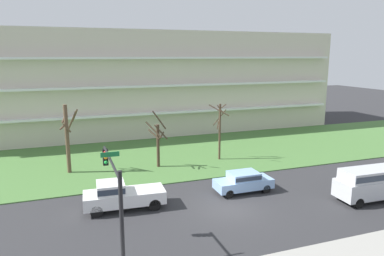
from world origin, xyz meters
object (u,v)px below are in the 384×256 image
object	(u,v)px
tree_far_left	(68,136)
traffic_signal_mast	(114,193)
sedan_blue_center_left	(243,181)
pickup_white_near_left	(121,195)
tree_left	(158,141)
van_silver_center_right	(372,182)
tree_center	(220,129)

from	to	relation	value
tree_far_left	traffic_signal_mast	size ratio (longest dim) A/B	1.06
sedan_blue_center_left	pickup_white_near_left	bearing A→B (deg)	0.14
tree_left	van_silver_center_right	size ratio (longest dim) A/B	1.03
tree_far_left	tree_center	size ratio (longest dim) A/B	1.08
tree_far_left	sedan_blue_center_left	xyz separation A→B (m)	(12.35, -9.15, -2.48)
sedan_blue_center_left	van_silver_center_right	distance (m)	9.09
tree_center	van_silver_center_right	size ratio (longest dim) A/B	1.08
tree_far_left	pickup_white_near_left	bearing A→B (deg)	-71.28
sedan_blue_center_left	traffic_signal_mast	bearing A→B (deg)	33.97
tree_center	traffic_signal_mast	world-z (taller)	traffic_signal_mast
tree_far_left	pickup_white_near_left	distance (m)	9.93
traffic_signal_mast	tree_far_left	bearing A→B (deg)	96.47
tree_far_left	sedan_blue_center_left	bearing A→B (deg)	-36.55
pickup_white_near_left	van_silver_center_right	size ratio (longest dim) A/B	1.05
pickup_white_near_left	tree_center	bearing A→B (deg)	-139.25
pickup_white_near_left	van_silver_center_right	distance (m)	17.72
tree_far_left	tree_center	distance (m)	14.10
tree_center	traffic_signal_mast	xyz separation A→B (m)	(-12.25, -15.42, 0.76)
tree_far_left	pickup_white_near_left	world-z (taller)	tree_far_left
pickup_white_near_left	sedan_blue_center_left	bearing A→B (deg)	-176.70
tree_center	traffic_signal_mast	bearing A→B (deg)	-128.45
pickup_white_near_left	sedan_blue_center_left	xyz separation A→B (m)	(9.25, -0.01, -0.14)
tree_left	van_silver_center_right	world-z (taller)	tree_left
sedan_blue_center_left	tree_far_left	bearing A→B (deg)	-36.32
pickup_white_near_left	traffic_signal_mast	distance (m)	7.73
tree_left	tree_center	world-z (taller)	tree_center
tree_left	traffic_signal_mast	size ratio (longest dim) A/B	0.94
sedan_blue_center_left	traffic_signal_mast	xyz separation A→B (m)	(-10.51, -7.02, 3.08)
tree_center	traffic_signal_mast	size ratio (longest dim) A/B	0.98
tree_center	sedan_blue_center_left	distance (m)	8.89
sedan_blue_center_left	van_silver_center_right	xyz separation A→B (m)	(7.88, -4.50, 0.52)
sedan_blue_center_left	tree_left	bearing A→B (deg)	-59.75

